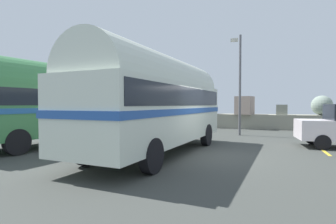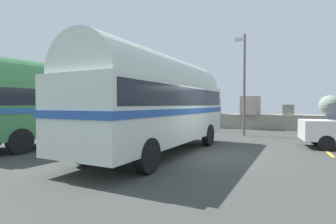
% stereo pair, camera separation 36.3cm
% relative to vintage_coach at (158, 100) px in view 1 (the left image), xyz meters
% --- Properties ---
extents(ground, '(32.00, 26.00, 0.02)m').
position_rel_vintage_coach_xyz_m(ground, '(1.91, 0.32, -2.04)').
color(ground, '#3B3E3A').
extents(breakwater, '(31.36, 2.59, 2.49)m').
position_rel_vintage_coach_xyz_m(breakwater, '(1.76, 12.08, -1.25)').
color(breakwater, gray).
rests_on(breakwater, ground).
extents(vintage_coach, '(3.13, 8.76, 3.70)m').
position_rel_vintage_coach_xyz_m(vintage_coach, '(0.00, 0.00, 0.00)').
color(vintage_coach, black).
rests_on(vintage_coach, ground).
extents(second_coach, '(3.81, 8.86, 3.70)m').
position_rel_vintage_coach_xyz_m(second_coach, '(-5.38, 0.73, 0.00)').
color(second_coach, black).
rests_on(second_coach, ground).
extents(lamp_post, '(0.71, 0.95, 5.98)m').
position_rel_vintage_coach_xyz_m(lamp_post, '(2.35, 7.12, 1.34)').
color(lamp_post, '#5B5B60').
rests_on(lamp_post, ground).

